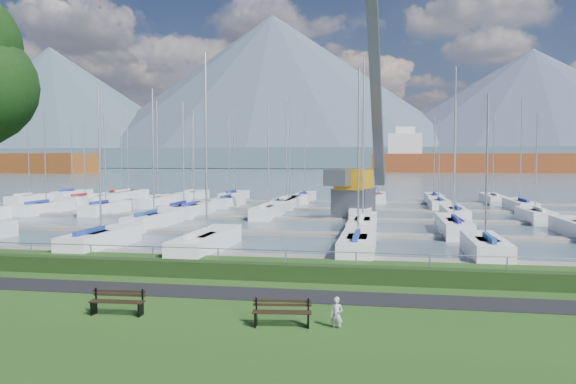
% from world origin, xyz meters
% --- Properties ---
extents(path, '(160.00, 2.00, 0.04)m').
position_xyz_m(path, '(0.00, -3.00, 0.01)').
color(path, black).
rests_on(path, grass).
extents(water, '(800.00, 540.00, 0.20)m').
position_xyz_m(water, '(0.00, 260.00, -0.40)').
color(water, '#495E6A').
extents(hedge, '(80.00, 0.70, 0.70)m').
position_xyz_m(hedge, '(0.00, -0.40, 0.35)').
color(hedge, black).
rests_on(hedge, grass).
extents(fence, '(80.00, 0.04, 0.04)m').
position_xyz_m(fence, '(0.00, 0.00, 1.20)').
color(fence, '#919498').
rests_on(fence, grass).
extents(foothill, '(900.00, 80.00, 12.00)m').
position_xyz_m(foothill, '(0.00, 330.00, 6.00)').
color(foothill, '#485C6A').
rests_on(foothill, water).
extents(mountains, '(1190.00, 360.00, 115.00)m').
position_xyz_m(mountains, '(7.35, 404.62, 46.68)').
color(mountains, '#49576B').
rests_on(mountains, water).
extents(docks, '(90.00, 41.60, 0.25)m').
position_xyz_m(docks, '(0.00, 26.00, -0.22)').
color(docks, gray).
rests_on(docks, water).
extents(bench_left, '(1.82, 0.52, 0.85)m').
position_xyz_m(bench_left, '(-2.43, -6.49, 0.42)').
color(bench_left, black).
rests_on(bench_left, grass).
extents(bench_right, '(1.84, 0.63, 0.85)m').
position_xyz_m(bench_right, '(3.11, -6.80, 0.42)').
color(bench_right, black).
rests_on(bench_right, grass).
extents(person, '(0.45, 0.35, 1.09)m').
position_xyz_m(person, '(4.77, -6.69, 0.55)').
color(person, '#ADADB4').
rests_on(person, grass).
extents(crane, '(5.24, 13.45, 22.35)m').
position_xyz_m(crane, '(3.76, 28.64, 5.33)').
color(crane, '#525459').
rests_on(crane, water).
extents(cargo_ship_mid, '(91.08, 21.58, 21.50)m').
position_xyz_m(cargo_ship_mid, '(41.34, 220.42, 3.63)').
color(cargo_ship_mid, brown).
rests_on(cargo_ship_mid, water).
extents(sailboat_fleet, '(76.43, 50.04, 13.44)m').
position_xyz_m(sailboat_fleet, '(-3.20, 28.87, 5.38)').
color(sailboat_fleet, white).
rests_on(sailboat_fleet, water).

